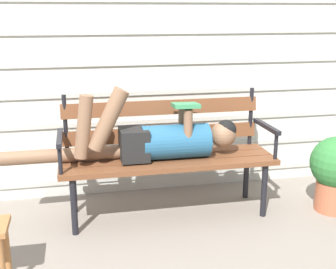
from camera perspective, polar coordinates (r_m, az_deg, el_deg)
ground_plane at (r=3.34m, az=0.35°, el=-10.84°), size 12.00×12.00×0.00m
house_siding at (r=3.64m, az=-1.80°, el=9.25°), size 4.66×0.08×2.17m
park_bench at (r=3.30m, az=-0.24°, el=-1.90°), size 1.57×0.47×0.90m
reclining_person at (r=3.19m, az=-1.64°, el=-0.53°), size 1.69×0.27×0.55m
potted_plant at (r=3.60m, az=20.73°, el=-4.29°), size 0.40×0.40×0.58m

